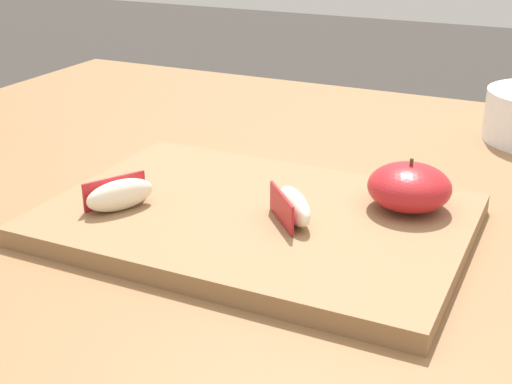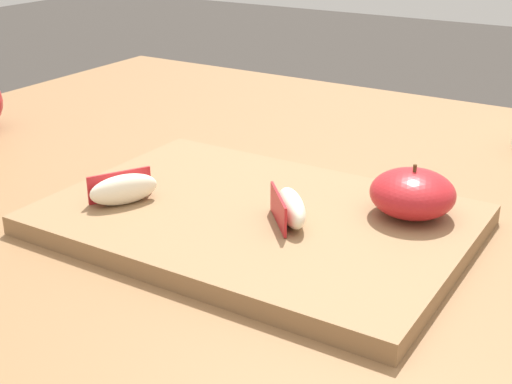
# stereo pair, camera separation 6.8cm
# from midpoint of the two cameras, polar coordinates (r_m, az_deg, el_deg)

# --- Properties ---
(dining_table) EXTENTS (1.37, 0.96, 0.77)m
(dining_table) POSITION_cam_midpoint_polar(r_m,az_deg,el_deg) (0.80, 3.67, -7.19)
(dining_table) COLOR brown
(dining_table) RESTS_ON ground_plane
(cutting_board) EXTENTS (0.40, 0.28, 0.02)m
(cutting_board) POSITION_cam_midpoint_polar(r_m,az_deg,el_deg) (0.70, -2.81, -2.31)
(cutting_board) COLOR olive
(cutting_board) RESTS_ON dining_table
(apple_half_skin_up) EXTENTS (0.08, 0.08, 0.05)m
(apple_half_skin_up) POSITION_cam_midpoint_polar(r_m,az_deg,el_deg) (0.70, 9.55, 0.35)
(apple_half_skin_up) COLOR #B21E23
(apple_half_skin_up) RESTS_ON cutting_board
(apple_wedge_back) EXTENTS (0.06, 0.07, 0.03)m
(apple_wedge_back) POSITION_cam_midpoint_polar(r_m,az_deg,el_deg) (0.66, 0.06, -1.23)
(apple_wedge_back) COLOR #F4EACC
(apple_wedge_back) RESTS_ON cutting_board
(apple_wedge_right) EXTENTS (0.06, 0.07, 0.03)m
(apple_wedge_right) POSITION_cam_midpoint_polar(r_m,az_deg,el_deg) (0.71, -13.68, -0.27)
(apple_wedge_right) COLOR #F4EACC
(apple_wedge_right) RESTS_ON cutting_board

